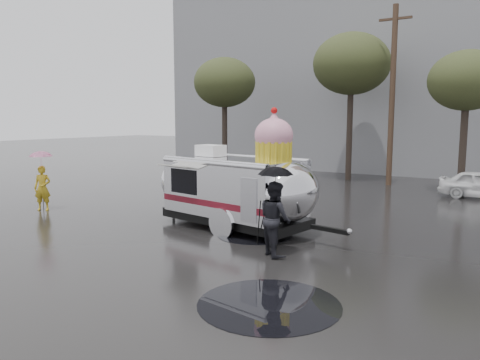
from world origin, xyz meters
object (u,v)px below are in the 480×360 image
Objects in this scene: person_right at (275,218)px; tripod at (267,218)px; airstream_trailer at (237,186)px; person_left at (43,188)px.

tripod is (-0.62, 0.69, -0.18)m from person_right.
tripod is at bearing -26.33° from airstream_trailer.
airstream_trailer reaches higher than person_left.
person_left is 10.11m from person_right.
tripod is (1.78, -1.29, -0.58)m from airstream_trailer.
person_left is at bearing -159.84° from airstream_trailer.
person_right is 1.41× the size of tripod.
person_right is at bearing -37.52° from tripod.
person_left is 0.89× the size of person_right.
airstream_trailer is 3.14m from person_right.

